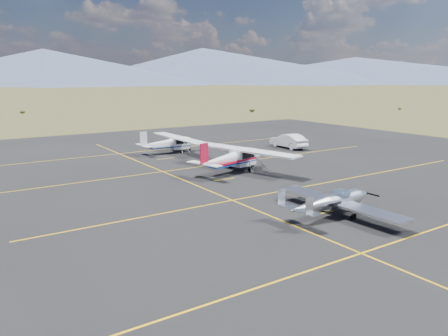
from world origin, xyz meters
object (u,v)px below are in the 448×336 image
object	(u,v)px
aircraft_cessna	(233,157)
sedan	(289,141)
aircraft_low_wing	(333,201)
aircraft_plain	(170,143)

from	to	relation	value
aircraft_cessna	sedan	bearing A→B (deg)	14.44
sedan	aircraft_low_wing	bearing A→B (deg)	55.97
aircraft_cessna	aircraft_plain	size ratio (longest dim) A/B	1.17
aircraft_plain	sedan	distance (m)	14.07
aircraft_low_wing	aircraft_plain	distance (m)	25.68
aircraft_plain	sedan	size ratio (longest dim) A/B	1.99
aircraft_cessna	sedan	xyz separation A→B (m)	(13.06, 7.28, -0.49)
aircraft_cessna	sedan	distance (m)	14.96
aircraft_low_wing	sedan	size ratio (longest dim) A/B	1.79
aircraft_low_wing	aircraft_plain	size ratio (longest dim) A/B	0.90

